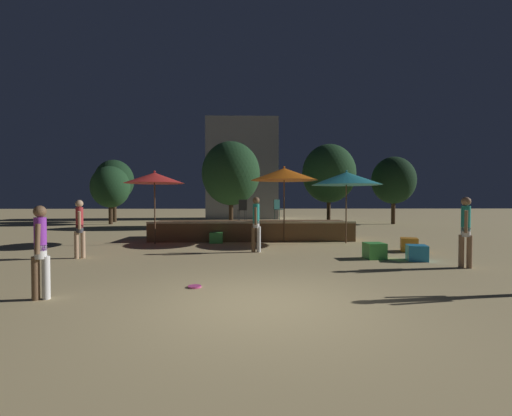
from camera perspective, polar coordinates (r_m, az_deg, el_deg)
The scene contains 22 objects.
ground_plane at distance 5.89m, azimuth 1.21°, elevation -15.79°, with size 120.00×120.00×0.00m, color tan.
wooden_deck at distance 15.25m, azimuth -0.75°, elevation -3.70°, with size 8.57×2.52×0.84m.
patio_umbrella_0 at distance 13.96m, azimuth -16.55°, elevation 4.81°, with size 2.31×2.31×2.88m.
patio_umbrella_1 at distance 14.11m, azimuth 14.82°, elevation 4.77°, with size 2.77×2.77×2.92m.
patio_umbrella_2 at distance 14.03m, azimuth 4.72°, elevation 5.62°, with size 2.73×2.73×3.11m.
cube_seat_0 at distance 13.90m, azimuth -6.63°, elevation -4.92°, with size 0.52×0.52×0.43m.
cube_seat_1 at distance 10.75m, azimuth 19.15°, elevation -6.74°, with size 0.58×0.58×0.46m.
cube_seat_2 at distance 12.63m, azimuth 24.15°, elevation -5.61°, with size 0.68×0.68×0.45m.
cube_seat_3 at distance 10.87m, azimuth 25.24°, elevation -6.77°, with size 0.64×0.64×0.44m.
person_1 at distance 10.21m, azimuth 31.56°, elevation -2.96°, with size 0.32×0.46×1.81m.
person_2 at distance 11.42m, azimuth -27.34°, elevation -2.76°, with size 0.30×0.48×1.73m.
person_3 at distance 7.05m, azimuth -32.27°, elevation -5.88°, with size 0.28×0.46×1.64m.
person_4 at distance 11.31m, azimuth 0.02°, elevation -2.25°, with size 0.31×0.56×1.83m.
bistro_chair_0 at distance 15.58m, azimuth 3.67°, elevation 0.11°, with size 0.48×0.48×0.90m.
bistro_chair_1 at distance 14.69m, azimuth -2.27°, elevation 0.03°, with size 0.41×0.42×0.90m.
frisbee_disc at distance 7.06m, azimuth -10.20°, elevation -12.75°, with size 0.27×0.27×0.03m.
background_tree_0 at distance 21.82m, azimuth -4.20°, elevation 5.76°, with size 3.67×3.67×5.43m.
background_tree_1 at distance 26.24m, azimuth 21.94°, elevation 4.29°, with size 3.03×3.03×4.79m.
background_tree_2 at distance 28.86m, azimuth -22.54°, elevation 4.21°, with size 2.93×2.93×4.84m.
background_tree_3 at distance 26.17m, azimuth 12.05°, elevation 5.64°, with size 3.96×3.96×5.87m.
background_tree_4 at distance 26.29m, azimuth -23.10°, elevation 3.24°, with size 2.67×2.67×4.11m.
distant_building at distance 31.97m, azimuth -2.30°, elevation 6.45°, with size 6.45×3.38×9.11m.
Camera 1 is at (-0.28, -5.62, 1.74)m, focal length 24.00 mm.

